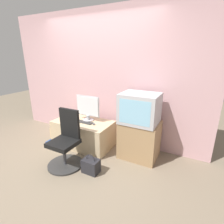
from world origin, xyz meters
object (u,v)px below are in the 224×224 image
object	(u,v)px
keyboard	(85,122)
book	(52,142)
office_chair	(66,144)
cardboard_box_lower	(57,133)
main_monitor	(88,108)
mouse	(94,124)
crt_tv	(140,108)
handbag	(91,166)

from	to	relation	value
keyboard	book	xyz separation A→B (m)	(-0.74, -0.20, -0.51)
office_chair	cardboard_box_lower	size ratio (longest dim) A/B	3.91
main_monitor	mouse	world-z (taller)	main_monitor
office_chair	book	world-z (taller)	office_chair
crt_tv	office_chair	distance (m)	1.35
mouse	office_chair	world-z (taller)	office_chair
main_monitor	crt_tv	distance (m)	1.05
book	mouse	bearing A→B (deg)	10.97
mouse	handbag	size ratio (longest dim) A/B	0.20
crt_tv	handbag	distance (m)	1.21
mouse	handbag	distance (m)	0.81
crt_tv	keyboard	bearing A→B (deg)	-171.88
keyboard	handbag	bearing A→B (deg)	-48.33
handbag	mouse	bearing A→B (deg)	118.52
main_monitor	keyboard	distance (m)	0.28
keyboard	mouse	distance (m)	0.22
main_monitor	keyboard	xyz separation A→B (m)	(0.01, -0.13, -0.25)
crt_tv	book	xyz separation A→B (m)	(-1.78, -0.35, -0.90)
mouse	book	size ratio (longest dim) A/B	0.34
crt_tv	cardboard_box_lower	bearing A→B (deg)	-176.19
mouse	crt_tv	bearing A→B (deg)	11.05
main_monitor	keyboard	bearing A→B (deg)	-87.74
keyboard	office_chair	distance (m)	0.64
main_monitor	cardboard_box_lower	distance (m)	1.04
keyboard	book	bearing A→B (deg)	-165.02
crt_tv	handbag	size ratio (longest dim) A/B	1.99
keyboard	handbag	size ratio (longest dim) A/B	1.09
book	crt_tv	bearing A→B (deg)	11.01
office_chair	mouse	bearing A→B (deg)	75.80
cardboard_box_lower	handbag	xyz separation A→B (m)	(1.35, -0.64, -0.01)
book	main_monitor	bearing A→B (deg)	24.34
main_monitor	handbag	bearing A→B (deg)	-53.58
cardboard_box_lower	book	world-z (taller)	cardboard_box_lower
office_chair	book	bearing A→B (deg)	152.49
office_chair	cardboard_box_lower	bearing A→B (deg)	143.57
office_chair	book	xyz separation A→B (m)	(-0.80, 0.42, -0.35)
main_monitor	book	distance (m)	1.11
cardboard_box_lower	crt_tv	bearing A→B (deg)	3.81
crt_tv	book	world-z (taller)	crt_tv
cardboard_box_lower	mouse	bearing A→B (deg)	-2.09
main_monitor	handbag	size ratio (longest dim) A/B	1.63
book	office_chair	bearing A→B (deg)	-27.51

